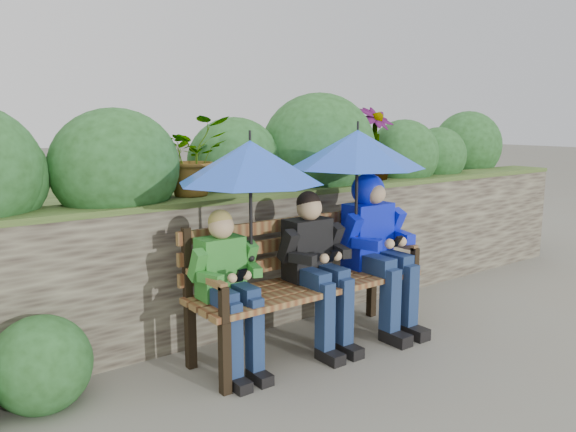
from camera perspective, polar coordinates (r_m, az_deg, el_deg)
ground at (r=3.88m, az=0.91°, el=-14.16°), size 60.00×60.00×0.00m
garden_backdrop at (r=4.92m, az=-11.27°, el=-1.15°), size 8.00×2.88×1.89m
park_bench at (r=3.91m, az=1.58°, el=-5.87°), size 1.73×0.51×0.91m
boy_left at (r=3.49m, az=-6.11°, el=-6.67°), size 0.43×0.49×1.03m
boy_middle at (r=3.86m, az=2.86°, el=-4.60°), size 0.47×0.55×1.09m
boy_right at (r=4.23m, az=8.97°, el=-2.30°), size 0.54×0.65×1.18m
umbrella_left at (r=3.45m, az=-3.86°, el=5.47°), size 0.91×0.91×0.82m
umbrella_right at (r=4.02m, az=7.07°, el=6.76°), size 0.95×0.95×0.85m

